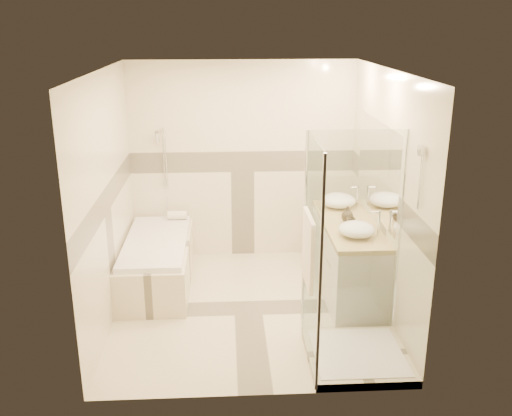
{
  "coord_description": "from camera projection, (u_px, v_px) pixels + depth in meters",
  "views": [
    {
      "loc": [
        -0.22,
        -5.47,
        2.95
      ],
      "look_at": [
        0.1,
        0.25,
        1.05
      ],
      "focal_mm": 40.0,
      "sensor_mm": 36.0,
      "label": 1
    }
  ],
  "objects": [
    {
      "name": "shower_enclosure",
      "position": [
        345.0,
        307.0,
        5.1
      ],
      "size": [
        0.96,
        0.93,
        2.04
      ],
      "color": "beige",
      "rests_on": "ground"
    },
    {
      "name": "amenity_bottle_a",
      "position": [
        351.0,
        220.0,
        6.04
      ],
      "size": [
        0.08,
        0.08,
        0.16
      ],
      "primitive_type": "imported",
      "rotation": [
        0.0,
        0.0,
        0.05
      ],
      "color": "black",
      "rests_on": "vanity"
    },
    {
      "name": "folded_towels",
      "position": [
        335.0,
        199.0,
        6.88
      ],
      "size": [
        0.15,
        0.24,
        0.08
      ],
      "primitive_type": "cube",
      "rotation": [
        0.0,
        0.0,
        -0.03
      ],
      "color": "white",
      "rests_on": "vanity"
    },
    {
      "name": "faucet_far",
      "position": [
        378.0,
        221.0,
        5.77
      ],
      "size": [
        0.11,
        0.03,
        0.27
      ],
      "color": "silver",
      "rests_on": "vanity"
    },
    {
      "name": "faucet_near",
      "position": [
        357.0,
        195.0,
        6.68
      ],
      "size": [
        0.1,
        0.03,
        0.25
      ],
      "color": "silver",
      "rests_on": "vanity"
    },
    {
      "name": "room",
      "position": [
        253.0,
        196.0,
        5.75
      ],
      "size": [
        2.82,
        3.02,
        2.52
      ],
      "color": "beige",
      "rests_on": "ground"
    },
    {
      "name": "bathtub",
      "position": [
        157.0,
        260.0,
        6.59
      ],
      "size": [
        0.75,
        1.7,
        0.56
      ],
      "color": "beige",
      "rests_on": "ground"
    },
    {
      "name": "vessel_sink_near",
      "position": [
        339.0,
        200.0,
        6.69
      ],
      "size": [
        0.4,
        0.4,
        0.16
      ],
      "primitive_type": "ellipsoid",
      "color": "white",
      "rests_on": "vanity"
    },
    {
      "name": "vanity",
      "position": [
        348.0,
        258.0,
        6.34
      ],
      "size": [
        0.58,
        1.62,
        0.85
      ],
      "color": "silver",
      "rests_on": "ground"
    },
    {
      "name": "vessel_sink_far",
      "position": [
        357.0,
        229.0,
        5.79
      ],
      "size": [
        0.37,
        0.37,
        0.15
      ],
      "primitive_type": "ellipsoid",
      "color": "white",
      "rests_on": "vanity"
    },
    {
      "name": "rolled_towel",
      "position": [
        177.0,
        215.0,
        7.15
      ],
      "size": [
        0.24,
        0.11,
        0.11
      ],
      "primitive_type": "cylinder",
      "rotation": [
        0.0,
        1.57,
        0.0
      ],
      "color": "white",
      "rests_on": "bathtub"
    },
    {
      "name": "amenity_bottle_b",
      "position": [
        347.0,
        214.0,
        6.21
      ],
      "size": [
        0.16,
        0.16,
        0.17
      ],
      "primitive_type": "imported",
      "rotation": [
        0.0,
        0.0,
        -0.21
      ],
      "color": "black",
      "rests_on": "vanity"
    }
  ]
}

